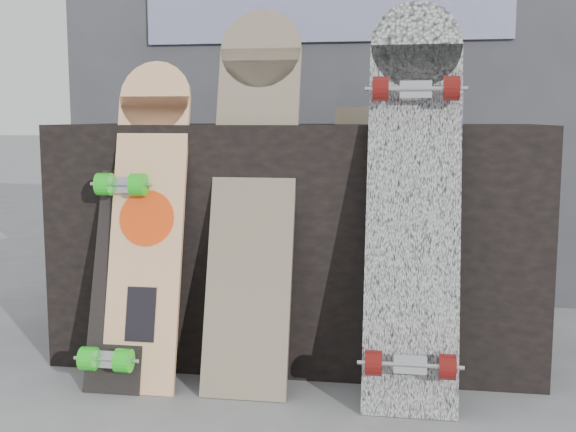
% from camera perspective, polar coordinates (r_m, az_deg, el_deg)
% --- Properties ---
extents(ground, '(60.00, 60.00, 0.00)m').
position_cam_1_polar(ground, '(2.16, -1.04, -14.66)').
color(ground, slate).
rests_on(ground, ground).
extents(vendor_table, '(1.60, 0.60, 0.80)m').
position_cam_1_polar(vendor_table, '(2.52, 0.96, -1.87)').
color(vendor_table, black).
rests_on(vendor_table, ground).
extents(booth, '(2.40, 0.22, 2.20)m').
position_cam_1_polar(booth, '(3.34, 3.12, 12.56)').
color(booth, '#35353A').
rests_on(booth, ground).
extents(merch_box_purple, '(0.18, 0.12, 0.10)m').
position_cam_1_polar(merch_box_purple, '(2.60, -10.28, 8.26)').
color(merch_box_purple, navy).
rests_on(merch_box_purple, vendor_table).
extents(merch_box_small, '(0.14, 0.14, 0.12)m').
position_cam_1_polar(merch_box_small, '(2.52, 11.98, 8.46)').
color(merch_box_small, navy).
rests_on(merch_box_small, vendor_table).
extents(merch_box_flat, '(0.22, 0.10, 0.06)m').
position_cam_1_polar(merch_box_flat, '(2.56, 6.31, 7.90)').
color(merch_box_flat, '#D1B78C').
rests_on(merch_box_flat, vendor_table).
extents(longboard_geisha, '(0.23, 0.27, 1.00)m').
position_cam_1_polar(longboard_geisha, '(2.26, -11.00, 0.17)').
color(longboard_geisha, beige).
rests_on(longboard_geisha, ground).
extents(longboard_celtic, '(0.26, 0.36, 1.17)m').
position_cam_1_polar(longboard_celtic, '(2.22, -2.71, 2.51)').
color(longboard_celtic, tan).
rests_on(longboard_celtic, ground).
extents(longboard_cascadia, '(0.27, 0.36, 1.17)m').
position_cam_1_polar(longboard_cascadia, '(2.08, 9.88, 1.68)').
color(longboard_cascadia, silver).
rests_on(longboard_cascadia, ground).
extents(skateboard_dark, '(0.18, 0.32, 0.79)m').
position_cam_1_polar(skateboard_dark, '(2.28, -13.10, -3.12)').
color(skateboard_dark, black).
rests_on(skateboard_dark, ground).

